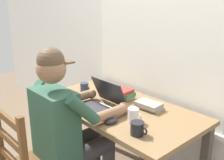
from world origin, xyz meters
TOP-DOWN VIEW (x-y plane):
  - back_wall at (-0.00, 0.43)m, footprint 6.00×0.08m
  - desk at (0.00, 0.00)m, footprint 1.32×0.70m
  - seated_person at (-0.06, -0.42)m, footprint 0.50×0.60m
  - laptop at (-0.05, -0.14)m, footprint 0.33×0.33m
  - computer_mouse at (0.19, -0.24)m, footprint 0.06×0.10m
  - coffee_mug_white at (0.27, -0.12)m, footprint 0.11×0.08m
  - coffee_mug_dark at (-0.40, -0.02)m, footprint 0.11×0.07m
  - coffee_mug_spare at (0.41, -0.22)m, footprint 0.12×0.09m
  - book_stack_main at (-0.10, 0.14)m, footprint 0.20×0.17m
  - book_stack_side at (0.20, 0.13)m, footprint 0.21×0.14m
  - paper_pile_near_laptop at (0.01, -0.17)m, footprint 0.26×0.20m
  - landscape_photo_print at (-0.35, -0.21)m, footprint 0.14×0.10m

SIDE VIEW (x-z plane):
  - desk at x=0.00m, z-range 0.25..0.95m
  - seated_person at x=-0.06m, z-range 0.06..1.28m
  - landscape_photo_print at x=-0.35m, z-range 0.70..0.70m
  - paper_pile_near_laptop at x=0.01m, z-range 0.70..0.72m
  - computer_mouse at x=0.19m, z-range 0.70..0.74m
  - book_stack_side at x=0.20m, z-range 0.70..0.76m
  - book_stack_main at x=-0.10m, z-range 0.70..0.78m
  - coffee_mug_spare at x=0.41m, z-range 0.70..0.79m
  - coffee_mug_dark at x=-0.40m, z-range 0.70..0.80m
  - coffee_mug_white at x=0.27m, z-range 0.70..0.80m
  - laptop at x=-0.05m, z-range 0.64..0.86m
  - back_wall at x=0.00m, z-range -0.01..2.59m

